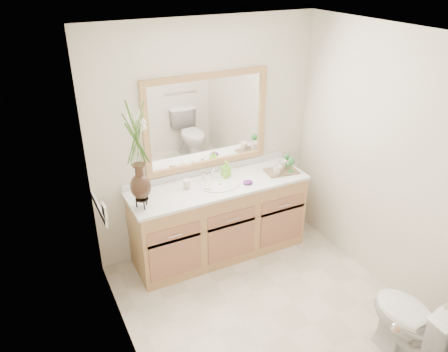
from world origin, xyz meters
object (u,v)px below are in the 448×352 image
flower_vase (137,146)px  soap_bottle (226,170)px  tumbler (187,184)px  toilet (414,324)px  tray (281,171)px

flower_vase → soap_bottle: 1.11m
tumbler → soap_bottle: bearing=6.2°
flower_vase → soap_bottle: flower_vase is taller
toilet → soap_bottle: bearing=-74.6°
flower_vase → tumbler: bearing=17.1°
flower_vase → tray: 1.64m
tray → tumbler: bearing=-178.9°
flower_vase → tray: flower_vase is taller
toilet → soap_bottle: soap_bottle is taller
toilet → tumbler: 2.30m
tumbler → tray: 1.03m
toilet → tumbler: size_ratio=8.02×
toilet → flower_vase: bearing=-50.6°
flower_vase → tray: bearing=1.4°
flower_vase → tumbler: flower_vase is taller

